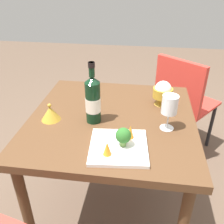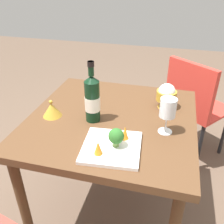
{
  "view_description": "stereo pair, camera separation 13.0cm",
  "coord_description": "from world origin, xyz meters",
  "px_view_note": "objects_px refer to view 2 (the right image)",
  "views": [
    {
      "loc": [
        -1.11,
        -0.16,
        1.43
      ],
      "look_at": [
        0.0,
        0.0,
        0.77
      ],
      "focal_mm": 40.04,
      "sensor_mm": 36.0,
      "label": 1
    },
    {
      "loc": [
        -1.09,
        -0.28,
        1.43
      ],
      "look_at": [
        0.0,
        0.0,
        0.77
      ],
      "focal_mm": 40.04,
      "sensor_mm": 36.0,
      "label": 2
    }
  ],
  "objects_px": {
    "rice_bowl": "(166,95)",
    "serving_plate": "(112,147)",
    "rice_bowl_lid": "(52,110)",
    "carrot_garnish_left": "(98,148)",
    "wine_bottle": "(92,99)",
    "chair_near_window": "(193,101)",
    "broccoli_floret": "(116,136)",
    "wine_glass": "(168,109)",
    "carrot_garnish_right": "(125,133)"
  },
  "relations": [
    {
      "from": "chair_near_window",
      "to": "rice_bowl",
      "type": "bearing_deg",
      "value": -72.22
    },
    {
      "from": "wine_bottle",
      "to": "rice_bowl",
      "type": "relative_size",
      "value": 2.22
    },
    {
      "from": "wine_glass",
      "to": "rice_bowl_lid",
      "type": "bearing_deg",
      "value": 89.99
    },
    {
      "from": "wine_glass",
      "to": "carrot_garnish_right",
      "type": "distance_m",
      "value": 0.23
    },
    {
      "from": "rice_bowl",
      "to": "serving_plate",
      "type": "height_order",
      "value": "rice_bowl"
    },
    {
      "from": "rice_bowl",
      "to": "wine_bottle",
      "type": "bearing_deg",
      "value": 123.28
    },
    {
      "from": "wine_bottle",
      "to": "rice_bowl",
      "type": "bearing_deg",
      "value": -56.72
    },
    {
      "from": "carrot_garnish_right",
      "to": "wine_bottle",
      "type": "bearing_deg",
      "value": 54.51
    },
    {
      "from": "rice_bowl_lid",
      "to": "carrot_garnish_right",
      "type": "distance_m",
      "value": 0.44
    },
    {
      "from": "rice_bowl_lid",
      "to": "carrot_garnish_left",
      "type": "distance_m",
      "value": 0.42
    },
    {
      "from": "wine_bottle",
      "to": "serving_plate",
      "type": "relative_size",
      "value": 1.15
    },
    {
      "from": "rice_bowl",
      "to": "serving_plate",
      "type": "bearing_deg",
      "value": 155.57
    },
    {
      "from": "chair_near_window",
      "to": "wine_glass",
      "type": "relative_size",
      "value": 4.75
    },
    {
      "from": "chair_near_window",
      "to": "broccoli_floret",
      "type": "bearing_deg",
      "value": -73.12
    },
    {
      "from": "serving_plate",
      "to": "carrot_garnish_left",
      "type": "distance_m",
      "value": 0.09
    },
    {
      "from": "wine_glass",
      "to": "serving_plate",
      "type": "xyz_separation_m",
      "value": [
        -0.19,
        0.22,
        -0.12
      ]
    },
    {
      "from": "wine_bottle",
      "to": "broccoli_floret",
      "type": "distance_m",
      "value": 0.27
    },
    {
      "from": "rice_bowl_lid",
      "to": "carrot_garnish_left",
      "type": "height_order",
      "value": "rice_bowl_lid"
    },
    {
      "from": "carrot_garnish_left",
      "to": "carrot_garnish_right",
      "type": "relative_size",
      "value": 0.96
    },
    {
      "from": "wine_bottle",
      "to": "carrot_garnish_right",
      "type": "height_order",
      "value": "wine_bottle"
    },
    {
      "from": "carrot_garnish_left",
      "to": "carrot_garnish_right",
      "type": "height_order",
      "value": "carrot_garnish_right"
    },
    {
      "from": "chair_near_window",
      "to": "carrot_garnish_right",
      "type": "relative_size",
      "value": 13.06
    },
    {
      "from": "wine_bottle",
      "to": "carrot_garnish_right",
      "type": "relative_size",
      "value": 4.83
    },
    {
      "from": "rice_bowl_lid",
      "to": "broccoli_floret",
      "type": "relative_size",
      "value": 1.17
    },
    {
      "from": "chair_near_window",
      "to": "serving_plate",
      "type": "xyz_separation_m",
      "value": [
        -0.96,
        0.4,
        0.22
      ]
    },
    {
      "from": "chair_near_window",
      "to": "serving_plate",
      "type": "distance_m",
      "value": 1.06
    },
    {
      "from": "rice_bowl",
      "to": "carrot_garnish_right",
      "type": "relative_size",
      "value": 2.18
    },
    {
      "from": "wine_bottle",
      "to": "wine_glass",
      "type": "xyz_separation_m",
      "value": [
        -0.02,
        -0.37,
        0.01
      ]
    },
    {
      "from": "chair_near_window",
      "to": "carrot_garnish_right",
      "type": "bearing_deg",
      "value": -72.99
    },
    {
      "from": "rice_bowl",
      "to": "broccoli_floret",
      "type": "xyz_separation_m",
      "value": [
        -0.43,
        0.18,
        -0.01
      ]
    },
    {
      "from": "chair_near_window",
      "to": "carrot_garnish_left",
      "type": "bearing_deg",
      "value": -74.63
    },
    {
      "from": "rice_bowl",
      "to": "carrot_garnish_left",
      "type": "xyz_separation_m",
      "value": [
        -0.5,
        0.24,
        -0.03
      ]
    },
    {
      "from": "carrot_garnish_right",
      "to": "rice_bowl_lid",
      "type": "bearing_deg",
      "value": 73.6
    },
    {
      "from": "chair_near_window",
      "to": "wine_bottle",
      "type": "height_order",
      "value": "wine_bottle"
    },
    {
      "from": "carrot_garnish_left",
      "to": "rice_bowl",
      "type": "bearing_deg",
      "value": -25.41
    },
    {
      "from": "rice_bowl",
      "to": "serving_plate",
      "type": "distance_m",
      "value": 0.48
    },
    {
      "from": "chair_near_window",
      "to": "rice_bowl_lid",
      "type": "xyz_separation_m",
      "value": [
        -0.77,
        0.77,
        0.25
      ]
    },
    {
      "from": "wine_bottle",
      "to": "rice_bowl_lid",
      "type": "height_order",
      "value": "wine_bottle"
    },
    {
      "from": "rice_bowl_lid",
      "to": "serving_plate",
      "type": "height_order",
      "value": "rice_bowl_lid"
    },
    {
      "from": "chair_near_window",
      "to": "rice_bowl",
      "type": "relative_size",
      "value": 6.0
    },
    {
      "from": "chair_near_window",
      "to": "serving_plate",
      "type": "height_order",
      "value": "chair_near_window"
    },
    {
      "from": "chair_near_window",
      "to": "carrot_garnish_right",
      "type": "distance_m",
      "value": 1.0
    },
    {
      "from": "rice_bowl",
      "to": "carrot_garnish_left",
      "type": "distance_m",
      "value": 0.56
    },
    {
      "from": "rice_bowl_lid",
      "to": "wine_glass",
      "type": "bearing_deg",
      "value": -90.01
    },
    {
      "from": "chair_near_window",
      "to": "wine_bottle",
      "type": "distance_m",
      "value": 0.99
    },
    {
      "from": "rice_bowl_lid",
      "to": "chair_near_window",
      "type": "bearing_deg",
      "value": -44.88
    },
    {
      "from": "serving_plate",
      "to": "broccoli_floret",
      "type": "distance_m",
      "value": 0.06
    },
    {
      "from": "carrot_garnish_left",
      "to": "carrot_garnish_right",
      "type": "distance_m",
      "value": 0.16
    },
    {
      "from": "wine_bottle",
      "to": "wine_glass",
      "type": "height_order",
      "value": "wine_bottle"
    },
    {
      "from": "chair_near_window",
      "to": "wine_glass",
      "type": "height_order",
      "value": "wine_glass"
    }
  ]
}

